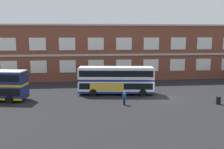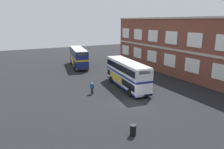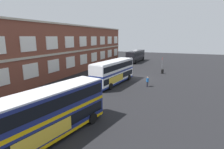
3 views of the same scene
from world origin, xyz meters
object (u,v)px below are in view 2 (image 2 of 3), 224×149
object	(u,v)px
double_decker_middle	(127,74)
station_litter_bin	(133,130)
double_decker_near	(78,57)
waiting_passenger	(92,87)

from	to	relation	value
double_decker_middle	station_litter_bin	xyz separation A→B (m)	(12.32, -6.84, -1.63)
double_decker_near	station_litter_bin	world-z (taller)	double_decker_near
station_litter_bin	double_decker_middle	bearing A→B (deg)	150.95
double_decker_near	double_decker_middle	distance (m)	17.93
waiting_passenger	station_litter_bin	distance (m)	12.04
double_decker_near	waiting_passenger	world-z (taller)	double_decker_near
double_decker_middle	waiting_passenger	xyz separation A→B (m)	(0.32, -5.87, -1.22)
double_decker_middle	waiting_passenger	world-z (taller)	double_decker_middle
station_litter_bin	waiting_passenger	bearing A→B (deg)	175.36
double_decker_middle	station_litter_bin	bearing A→B (deg)	-29.05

